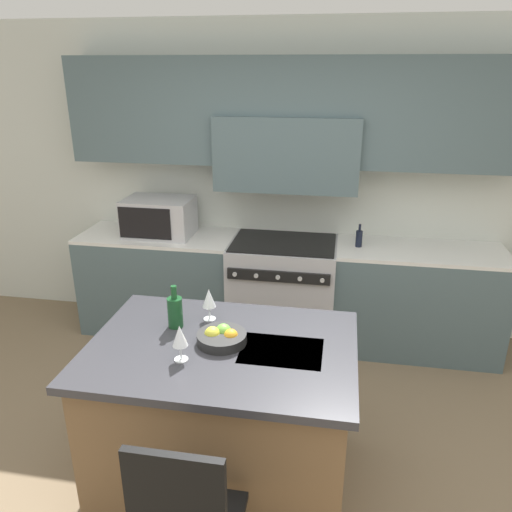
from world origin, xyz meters
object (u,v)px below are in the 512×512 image
object	(u,v)px
microwave	(159,217)
oil_bottle_on_counter	(359,238)
wine_glass_near	(180,337)
fruit_bowl	(222,337)
range_stove	(283,291)
wine_glass_far	(209,299)
wine_bottle	(175,311)

from	to	relation	value
microwave	oil_bottle_on_counter	distance (m)	1.74
wine_glass_near	fruit_bowl	distance (m)	0.28
range_stove	wine_glass_near	size ratio (longest dim) A/B	4.64
wine_glass_near	fruit_bowl	bearing A→B (deg)	51.84
range_stove	microwave	world-z (taller)	microwave
oil_bottle_on_counter	range_stove	bearing A→B (deg)	-179.22
microwave	fruit_bowl	xyz separation A→B (m)	(0.98, -1.70, -0.13)
microwave	wine_glass_far	bearing A→B (deg)	-60.00
range_stove	microwave	distance (m)	1.27
microwave	oil_bottle_on_counter	bearing A→B (deg)	-0.33
fruit_bowl	oil_bottle_on_counter	distance (m)	1.86
microwave	wine_glass_far	size ratio (longest dim) A/B	2.97
oil_bottle_on_counter	fruit_bowl	bearing A→B (deg)	-114.21
range_stove	fruit_bowl	size ratio (longest dim) A/B	3.38
range_stove	oil_bottle_on_counter	xyz separation A→B (m)	(0.63, 0.01, 0.53)
oil_bottle_on_counter	wine_glass_near	bearing A→B (deg)	-115.93
wine_glass_far	fruit_bowl	xyz separation A→B (m)	(0.13, -0.24, -0.10)
fruit_bowl	oil_bottle_on_counter	world-z (taller)	oil_bottle_on_counter
fruit_bowl	range_stove	bearing A→B (deg)	85.42
wine_glass_near	oil_bottle_on_counter	bearing A→B (deg)	64.07
wine_glass_far	microwave	bearing A→B (deg)	120.00
wine_glass_near	wine_glass_far	xyz separation A→B (m)	(0.03, 0.45, 0.00)
wine_bottle	microwave	bearing A→B (deg)	113.13
range_stove	microwave	size ratio (longest dim) A/B	1.56
wine_glass_far	wine_glass_near	bearing A→B (deg)	-94.01
wine_glass_far	oil_bottle_on_counter	bearing A→B (deg)	58.43
wine_bottle	oil_bottle_on_counter	bearing A→B (deg)	55.85
range_stove	wine_glass_near	bearing A→B (deg)	-98.94
oil_bottle_on_counter	wine_glass_far	bearing A→B (deg)	-121.57
wine_glass_near	fruit_bowl	world-z (taller)	wine_glass_near
wine_glass_far	fruit_bowl	size ratio (longest dim) A/B	0.73
range_stove	wine_glass_far	bearing A→B (deg)	-100.45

